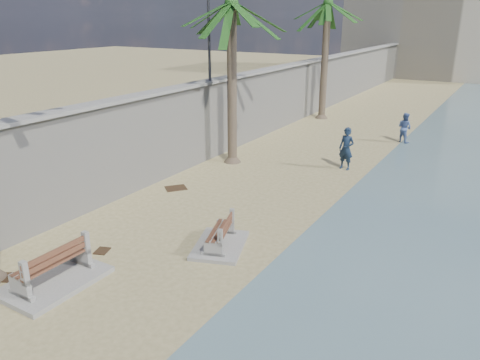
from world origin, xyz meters
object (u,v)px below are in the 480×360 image
at_px(bench_near, 53,268).
at_px(palm_mid, 232,6).
at_px(person_a, 347,146).
at_px(bench_far, 220,236).
at_px(person_b, 405,126).
at_px(palm_back, 328,5).

bearing_deg(bench_near, palm_mid, 98.41).
height_order(bench_near, person_a, person_a).
bearing_deg(bench_near, bench_far, 57.02).
bearing_deg(bench_far, person_a, 85.71).
height_order(bench_far, person_b, person_b).
distance_m(bench_far, person_a, 9.02).
relative_size(bench_near, person_b, 1.41).
xyz_separation_m(bench_far, palm_back, (-4.24, 18.55, 6.61)).
relative_size(person_a, person_b, 1.21).
relative_size(palm_back, person_b, 4.54).
xyz_separation_m(palm_back, person_a, (4.92, -9.58, -5.91)).
distance_m(palm_mid, person_a, 7.64).
xyz_separation_m(bench_near, bench_far, (2.48, 3.82, -0.09)).
relative_size(bench_near, bench_far, 1.06).
distance_m(palm_mid, palm_back, 11.26).
bearing_deg(palm_mid, bench_far, -60.54).
bearing_deg(palm_back, bench_far, -77.12).
relative_size(bench_far, palm_back, 0.29).
height_order(palm_mid, person_a, palm_mid).
distance_m(bench_near, palm_back, 23.36).
bearing_deg(palm_mid, person_b, 52.53).
xyz_separation_m(bench_near, person_a, (3.15, 12.79, 0.61)).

